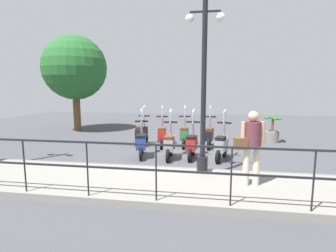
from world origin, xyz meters
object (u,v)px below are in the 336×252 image
at_px(potted_palm, 272,131).
at_px(scooter_far_0, 209,135).
at_px(pedestrian_with_bag, 251,143).
at_px(scooter_near_2, 169,144).
at_px(scooter_near_3, 141,142).
at_px(lamp_post_near, 204,98).
at_px(scooter_far_1, 184,134).
at_px(scooter_near_1, 192,144).
at_px(scooter_far_3, 142,133).
at_px(scooter_far_2, 162,134).
at_px(scooter_near_0, 222,145).
at_px(tree_large, 75,68).

relative_size(potted_palm, scooter_far_0, 0.69).
bearing_deg(pedestrian_with_bag, scooter_near_2, 30.64).
relative_size(scooter_near_2, scooter_near_3, 1.00).
bearing_deg(lamp_post_near, scooter_far_1, 13.09).
relative_size(scooter_near_1, scooter_near_3, 1.00).
relative_size(scooter_near_2, scooter_far_3, 1.00).
distance_m(scooter_far_0, scooter_far_3, 2.57).
relative_size(scooter_near_2, scooter_far_2, 1.00).
xyz_separation_m(scooter_far_0, scooter_far_2, (-0.20, 1.76, 0.00)).
distance_m(lamp_post_near, scooter_near_3, 3.01).
xyz_separation_m(lamp_post_near, scooter_far_3, (3.35, 2.42, -1.50)).
xyz_separation_m(scooter_near_0, scooter_near_3, (-0.05, 2.53, 0.00)).
bearing_deg(scooter_far_0, scooter_near_2, 149.73).
xyz_separation_m(scooter_near_3, scooter_far_1, (1.73, -1.20, 0.00)).
xyz_separation_m(scooter_near_3, scooter_far_0, (1.76, -2.14, 0.00)).
xyz_separation_m(scooter_near_2, scooter_far_0, (1.83, -1.21, 0.00)).
relative_size(lamp_post_near, scooter_near_1, 2.69).
xyz_separation_m(scooter_near_3, scooter_far_2, (1.56, -0.38, 0.00)).
distance_m(pedestrian_with_bag, scooter_far_3, 5.37).
relative_size(pedestrian_with_bag, scooter_near_3, 1.03).
bearing_deg(scooter_near_3, scooter_near_2, -106.16).
xyz_separation_m(lamp_post_near, pedestrian_with_bag, (-0.73, -1.03, -0.90)).
height_order(pedestrian_with_bag, scooter_near_1, pedestrian_with_bag).
bearing_deg(scooter_near_0, scooter_far_2, 70.66).
distance_m(scooter_near_3, scooter_far_3, 1.72).
height_order(tree_large, scooter_near_2, tree_large).
distance_m(lamp_post_near, scooter_far_0, 3.76).
relative_size(tree_large, scooter_near_0, 3.14).
relative_size(pedestrian_with_bag, scooter_far_0, 1.03).
xyz_separation_m(scooter_near_0, scooter_near_2, (-0.12, 1.61, 0.00)).
distance_m(tree_large, potted_palm, 9.88).
distance_m(scooter_near_0, scooter_far_3, 3.37).
xyz_separation_m(tree_large, scooter_far_1, (-2.91, -5.89, -2.73)).
relative_size(pedestrian_with_bag, scooter_far_2, 1.03).
distance_m(potted_palm, scooter_near_1, 4.36).
distance_m(scooter_near_1, scooter_near_3, 1.61).
height_order(pedestrian_with_bag, scooter_near_3, pedestrian_with_bag).
relative_size(scooter_far_2, scooter_far_3, 1.00).
distance_m(scooter_near_2, scooter_far_0, 2.19).
relative_size(potted_palm, scooter_near_0, 0.69).
height_order(lamp_post_near, potted_palm, lamp_post_near).
relative_size(tree_large, scooter_far_1, 3.14).
distance_m(scooter_near_2, scooter_far_3, 2.19).
distance_m(scooter_near_3, scooter_far_0, 2.77).
height_order(tree_large, scooter_near_1, tree_large).
xyz_separation_m(tree_large, scooter_near_2, (-4.71, -5.61, -2.73)).
height_order(scooter_far_0, scooter_far_1, same).
bearing_deg(scooter_near_3, pedestrian_with_bag, -140.41).
distance_m(lamp_post_near, scooter_far_2, 3.92).
bearing_deg(scooter_near_3, scooter_far_1, -46.69).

